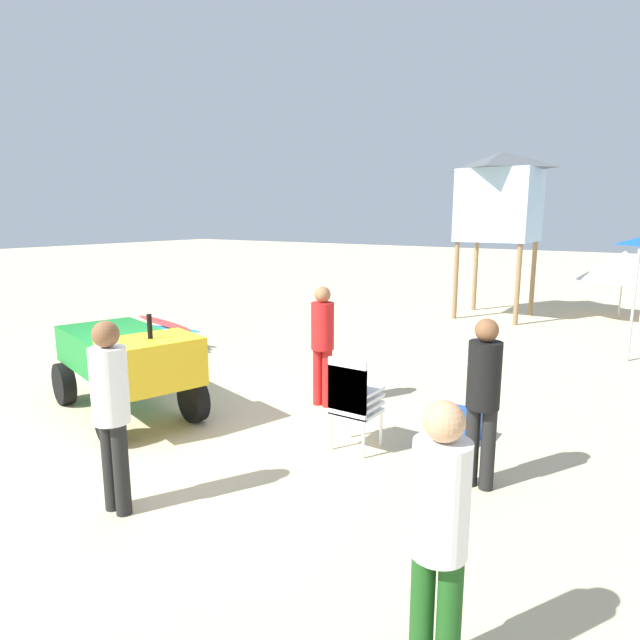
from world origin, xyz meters
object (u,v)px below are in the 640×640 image
(surfboard_pile, at_px, (163,333))
(lifeguard_near_right, at_px, (439,527))
(cooler_box, at_px, (459,425))
(beach_umbrella_left, at_px, (624,266))
(stacked_plastic_chairs, at_px, (353,396))
(utility_cart, at_px, (127,359))
(lifeguard_near_left, at_px, (483,392))
(lifeguard_far_right, at_px, (323,338))
(lifeguard_near_center, at_px, (111,404))
(lifeguard_tower, at_px, (500,197))

(surfboard_pile, xyz_separation_m, lifeguard_near_right, (7.96, -4.83, 0.75))
(surfboard_pile, bearing_deg, cooler_box, -11.31)
(beach_umbrella_left, bearing_deg, stacked_plastic_chairs, -98.79)
(stacked_plastic_chairs, bearing_deg, utility_cart, -167.58)
(lifeguard_near_left, bearing_deg, lifeguard_far_right, 156.89)
(utility_cart, height_order, stacked_plastic_chairs, utility_cart)
(lifeguard_near_left, bearing_deg, stacked_plastic_chairs, 178.61)
(utility_cart, bearing_deg, lifeguard_near_right, -19.51)
(utility_cart, relative_size, lifeguard_near_right, 1.62)
(lifeguard_near_right, relative_size, beach_umbrella_left, 0.79)
(utility_cart, distance_m, lifeguard_near_right, 5.39)
(utility_cart, relative_size, lifeguard_near_center, 1.57)
(lifeguard_near_center, height_order, lifeguard_tower, lifeguard_tower)
(surfboard_pile, distance_m, lifeguard_near_left, 7.85)
(lifeguard_near_right, bearing_deg, cooler_box, 107.43)
(lifeguard_near_right, height_order, lifeguard_far_right, lifeguard_near_right)
(stacked_plastic_chairs, relative_size, beach_umbrella_left, 0.51)
(stacked_plastic_chairs, distance_m, lifeguard_tower, 9.70)
(surfboard_pile, relative_size, lifeguard_near_right, 1.49)
(lifeguard_far_right, distance_m, cooler_box, 2.18)
(stacked_plastic_chairs, distance_m, lifeguard_near_right, 3.20)
(lifeguard_near_center, distance_m, beach_umbrella_left, 13.46)
(stacked_plastic_chairs, relative_size, cooler_box, 2.47)
(lifeguard_near_left, relative_size, beach_umbrella_left, 0.78)
(utility_cart, distance_m, surfboard_pile, 4.22)
(surfboard_pile, distance_m, lifeguard_far_right, 5.07)
(surfboard_pile, relative_size, lifeguard_near_left, 1.50)
(lifeguard_near_left, distance_m, cooler_box, 1.41)
(cooler_box, bearing_deg, utility_cart, -157.46)
(stacked_plastic_chairs, bearing_deg, lifeguard_near_left, -1.39)
(stacked_plastic_chairs, xyz_separation_m, surfboard_pile, (-5.97, 2.35, -0.41))
(stacked_plastic_chairs, bearing_deg, lifeguard_far_right, 136.22)
(surfboard_pile, height_order, lifeguard_tower, lifeguard_tower)
(beach_umbrella_left, bearing_deg, lifeguard_near_left, -91.06)
(lifeguard_tower, bearing_deg, surfboard_pile, -124.78)
(lifeguard_near_left, height_order, lifeguard_tower, lifeguard_tower)
(lifeguard_near_left, bearing_deg, lifeguard_tower, 105.62)
(lifeguard_tower, bearing_deg, lifeguard_near_left, -74.38)
(lifeguard_near_center, bearing_deg, surfboard_pile, 136.09)
(surfboard_pile, relative_size, lifeguard_tower, 0.60)
(stacked_plastic_chairs, relative_size, lifeguard_near_center, 0.63)
(lifeguard_near_right, bearing_deg, lifeguard_near_left, 102.06)
(surfboard_pile, relative_size, cooler_box, 5.68)
(lifeguard_near_right, xyz_separation_m, cooler_box, (-1.08, 3.45, -0.80))
(lifeguard_near_left, bearing_deg, surfboard_pile, 162.20)
(utility_cart, height_order, surfboard_pile, utility_cart)
(beach_umbrella_left, bearing_deg, lifeguard_near_right, -88.62)
(utility_cart, relative_size, lifeguard_far_right, 1.63)
(surfboard_pile, distance_m, beach_umbrella_left, 11.48)
(lifeguard_far_right, xyz_separation_m, cooler_box, (2.03, -0.09, -0.79))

